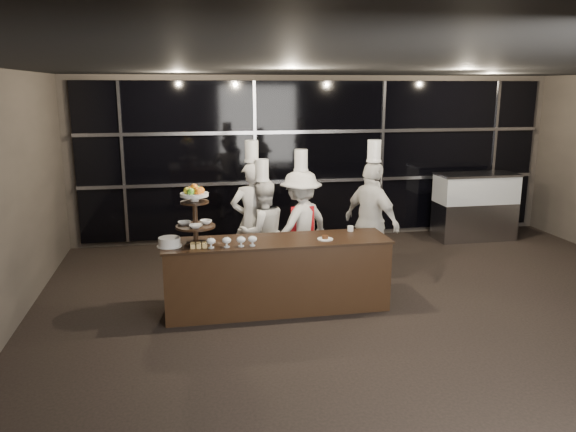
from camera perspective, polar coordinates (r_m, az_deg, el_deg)
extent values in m
plane|color=black|center=(6.31, 14.13, -13.67)|extent=(10.00, 10.00, 0.00)
plane|color=black|center=(5.67, 15.85, 14.64)|extent=(10.00, 10.00, 0.00)
plane|color=#473F38|center=(10.47, 3.13, 5.88)|extent=(9.00, 0.00, 9.00)
cube|color=black|center=(10.41, 3.21, 5.84)|extent=(8.60, 0.04, 2.80)
cube|color=#A5A5AA|center=(10.42, 3.25, 3.62)|extent=(8.60, 0.06, 0.06)
cube|color=#A5A5AA|center=(10.31, 3.31, 8.56)|extent=(8.60, 0.06, 0.06)
cube|color=#A5A5AA|center=(10.13, -16.42, 5.13)|extent=(0.05, 0.05, 2.80)
cube|color=#A5A5AA|center=(10.16, -3.36, 5.66)|extent=(0.05, 0.05, 2.80)
cube|color=#A5A5AA|center=(10.73, 9.52, 5.89)|extent=(0.05, 0.05, 2.80)
cube|color=#A5A5AA|center=(11.72, 20.19, 5.86)|extent=(0.05, 0.05, 2.80)
cube|color=black|center=(7.18, -1.13, -6.05)|extent=(2.80, 0.70, 0.90)
cube|color=black|center=(7.04, -1.15, -2.55)|extent=(2.84, 0.74, 0.03)
cylinder|color=black|center=(6.94, -9.32, -2.69)|extent=(0.24, 0.24, 0.03)
cylinder|color=black|center=(6.86, -9.42, 0.01)|extent=(0.06, 0.06, 0.70)
cylinder|color=black|center=(6.89, -9.38, -1.05)|extent=(0.48, 0.48, 0.02)
cylinder|color=black|center=(6.83, -9.47, 1.40)|extent=(0.34, 0.34, 0.02)
cylinder|color=white|center=(6.82, -9.49, 1.75)|extent=(0.10, 0.10, 0.06)
cylinder|color=white|center=(6.81, -9.50, 2.16)|extent=(0.34, 0.34, 0.04)
sphere|color=orange|center=(6.80, -8.84, 2.58)|extent=(0.09, 0.09, 0.09)
sphere|color=#7FB42E|center=(6.87, -9.20, 2.66)|extent=(0.09, 0.09, 0.09)
sphere|color=orange|center=(6.87, -9.86, 2.64)|extent=(0.09, 0.09, 0.09)
sphere|color=#FFEF35|center=(6.80, -10.19, 2.52)|extent=(0.09, 0.09, 0.09)
sphere|color=#5DB22D|center=(6.73, -9.84, 2.43)|extent=(0.09, 0.09, 0.09)
sphere|color=orange|center=(6.73, -9.16, 2.46)|extent=(0.09, 0.09, 0.09)
sphere|color=orange|center=(6.79, -9.53, 2.88)|extent=(0.09, 0.09, 0.09)
imported|color=white|center=(6.94, -10.48, -0.71)|extent=(0.16, 0.16, 0.04)
imported|color=white|center=(6.95, -8.33, -0.60)|extent=(0.15, 0.15, 0.05)
imported|color=white|center=(6.77, -9.36, -1.02)|extent=(0.16, 0.16, 0.04)
cylinder|color=silver|center=(6.74, -7.82, -3.20)|extent=(0.07, 0.07, 0.01)
cylinder|color=silver|center=(6.73, -7.83, -2.94)|extent=(0.02, 0.02, 0.05)
ellipsoid|color=silver|center=(6.72, -7.84, -2.55)|extent=(0.11, 0.11, 0.08)
ellipsoid|color=#14BE1B|center=(6.72, -7.84, -2.51)|extent=(0.08, 0.08, 0.05)
cylinder|color=silver|center=(6.75, -6.25, -3.12)|extent=(0.07, 0.07, 0.01)
cylinder|color=silver|center=(6.74, -6.25, -2.87)|extent=(0.02, 0.02, 0.05)
ellipsoid|color=silver|center=(6.73, -6.26, -2.48)|extent=(0.11, 0.11, 0.08)
ellipsoid|color=red|center=(6.73, -6.26, -2.44)|extent=(0.08, 0.08, 0.05)
cylinder|color=silver|center=(6.77, -4.78, -3.06)|extent=(0.07, 0.07, 0.01)
cylinder|color=silver|center=(6.76, -4.79, -2.80)|extent=(0.02, 0.02, 0.05)
ellipsoid|color=silver|center=(6.74, -4.80, -2.41)|extent=(0.11, 0.11, 0.08)
ellipsoid|color=beige|center=(6.74, -4.80, -2.37)|extent=(0.08, 0.08, 0.05)
cylinder|color=silver|center=(6.78, -3.63, -3.00)|extent=(0.07, 0.07, 0.01)
cylinder|color=silver|center=(6.77, -3.63, -2.75)|extent=(0.02, 0.02, 0.05)
ellipsoid|color=silver|center=(6.76, -3.64, -2.36)|extent=(0.11, 0.11, 0.08)
ellipsoid|color=#4D3310|center=(6.76, -3.64, -2.32)|extent=(0.08, 0.08, 0.05)
cylinder|color=white|center=(6.90, -11.94, -2.99)|extent=(0.30, 0.30, 0.01)
cylinder|color=white|center=(6.89, -11.96, -2.55)|extent=(0.26, 0.26, 0.10)
cube|color=#ECC673|center=(6.75, -9.64, -3.05)|extent=(0.05, 0.06, 0.05)
cube|color=#ECC673|center=(6.75, -9.05, -3.03)|extent=(0.05, 0.06, 0.05)
cube|color=#ECC673|center=(6.75, -8.45, -3.00)|extent=(0.05, 0.06, 0.05)
cube|color=#ECC673|center=(6.82, -9.66, -2.89)|extent=(0.05, 0.06, 0.05)
cube|color=#ECC673|center=(6.82, -9.07, -2.87)|extent=(0.05, 0.06, 0.05)
cube|color=#ECC673|center=(6.82, -8.48, -2.84)|extent=(0.05, 0.06, 0.05)
cylinder|color=white|center=(7.06, 3.79, -2.35)|extent=(0.20, 0.20, 0.01)
cylinder|color=#4C2814|center=(7.06, 3.79, -2.15)|extent=(0.08, 0.08, 0.04)
cylinder|color=white|center=(7.50, 6.36, -1.27)|extent=(0.08, 0.08, 0.07)
cube|color=#A5A5AA|center=(11.06, 18.35, -0.44)|extent=(1.45, 0.62, 0.70)
cube|color=silver|center=(10.95, 18.57, 2.62)|extent=(1.45, 0.62, 0.50)
cube|color=#FFC67F|center=(10.95, 18.57, 2.62)|extent=(1.35, 0.52, 0.40)
cube|color=#A5A5AA|center=(10.90, 18.68, 4.01)|extent=(1.47, 0.64, 0.04)
imported|color=silver|center=(8.18, -3.61, -0.56)|extent=(0.69, 0.49, 1.76)
cylinder|color=white|center=(8.00, -3.72, 6.62)|extent=(0.19, 0.19, 0.30)
cylinder|color=white|center=(8.02, -3.70, 5.59)|extent=(0.21, 0.21, 0.03)
imported|color=white|center=(8.06, -2.60, -1.66)|extent=(0.86, 0.74, 1.51)
cylinder|color=white|center=(7.88, -2.67, 4.71)|extent=(0.19, 0.19, 0.30)
cylinder|color=white|center=(7.91, -2.66, 3.67)|extent=(0.21, 0.21, 0.03)
imported|color=white|center=(8.23, 1.30, -0.93)|extent=(1.21, 1.09, 1.62)
cylinder|color=white|center=(8.06, 1.33, 5.73)|extent=(0.19, 0.19, 0.30)
cylinder|color=white|center=(8.08, 1.33, 4.71)|extent=(0.21, 0.21, 0.03)
cube|color=#B60E14|center=(8.12, 1.47, -1.13)|extent=(0.34, 0.03, 0.61)
imported|color=white|center=(8.18, 8.50, -0.64)|extent=(0.83, 1.12, 1.77)
cylinder|color=white|center=(8.00, 8.75, 6.59)|extent=(0.19, 0.19, 0.30)
cylinder|color=white|center=(8.01, 8.71, 5.56)|extent=(0.21, 0.21, 0.03)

